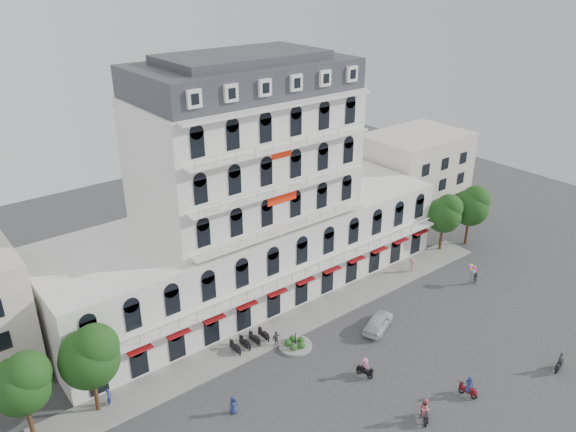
{
  "coord_description": "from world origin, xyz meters",
  "views": [
    {
      "loc": [
        -30.66,
        -27.94,
        33.73
      ],
      "look_at": [
        -0.75,
        10.0,
        11.73
      ],
      "focal_mm": 35.0,
      "sensor_mm": 36.0,
      "label": 1
    }
  ],
  "objects_px": {
    "rider_east": "(469,386)",
    "parked_car": "(378,322)",
    "rider_southwest": "(425,410)",
    "balloon_vendor": "(474,274)",
    "rider_center": "(365,367)",
    "rider_northeast": "(560,362)"
  },
  "relations": [
    {
      "from": "rider_southwest",
      "to": "rider_east",
      "type": "xyz_separation_m",
      "value": [
        5.19,
        -0.43,
        -0.17
      ]
    },
    {
      "from": "parked_car",
      "to": "rider_southwest",
      "type": "bearing_deg",
      "value": 127.84
    },
    {
      "from": "rider_center",
      "to": "rider_east",
      "type": "bearing_deg",
      "value": 20.78
    },
    {
      "from": "parked_car",
      "to": "rider_southwest",
      "type": "relative_size",
      "value": 2.07
    },
    {
      "from": "rider_southwest",
      "to": "rider_northeast",
      "type": "xyz_separation_m",
      "value": [
        14.39,
        -3.53,
        -0.23
      ]
    },
    {
      "from": "parked_car",
      "to": "balloon_vendor",
      "type": "xyz_separation_m",
      "value": [
        14.88,
        -0.7,
        0.51
      ]
    },
    {
      "from": "parked_car",
      "to": "rider_east",
      "type": "height_order",
      "value": "rider_east"
    },
    {
      "from": "rider_northeast",
      "to": "parked_car",
      "type": "bearing_deg",
      "value": -72.15
    },
    {
      "from": "rider_east",
      "to": "balloon_vendor",
      "type": "height_order",
      "value": "balloon_vendor"
    },
    {
      "from": "rider_southwest",
      "to": "rider_east",
      "type": "distance_m",
      "value": 5.21
    },
    {
      "from": "parked_car",
      "to": "rider_northeast",
      "type": "bearing_deg",
      "value": -173.01
    },
    {
      "from": "rider_east",
      "to": "rider_southwest",
      "type": "bearing_deg",
      "value": 73.27
    },
    {
      "from": "parked_car",
      "to": "rider_east",
      "type": "relative_size",
      "value": 2.3
    },
    {
      "from": "parked_car",
      "to": "balloon_vendor",
      "type": "height_order",
      "value": "balloon_vendor"
    },
    {
      "from": "parked_car",
      "to": "rider_center",
      "type": "bearing_deg",
      "value": 101.44
    },
    {
      "from": "rider_center",
      "to": "balloon_vendor",
      "type": "bearing_deg",
      "value": 84.65
    },
    {
      "from": "rider_southwest",
      "to": "rider_east",
      "type": "bearing_deg",
      "value": -54.12
    },
    {
      "from": "rider_east",
      "to": "parked_car",
      "type": "bearing_deg",
      "value": -17.08
    },
    {
      "from": "rider_southwest",
      "to": "rider_northeast",
      "type": "bearing_deg",
      "value": -63.22
    },
    {
      "from": "rider_northeast",
      "to": "rider_center",
      "type": "bearing_deg",
      "value": -47.48
    },
    {
      "from": "parked_car",
      "to": "balloon_vendor",
      "type": "distance_m",
      "value": 14.91
    },
    {
      "from": "parked_car",
      "to": "balloon_vendor",
      "type": "relative_size",
      "value": 1.92
    }
  ]
}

